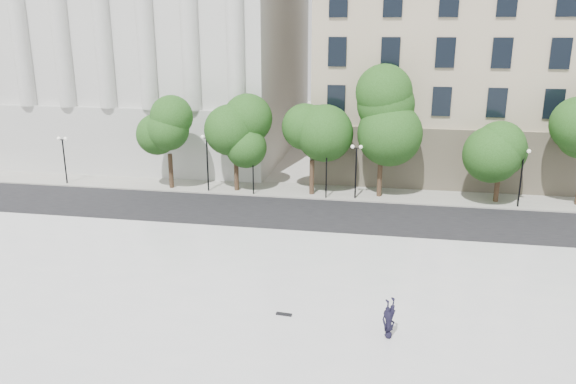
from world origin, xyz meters
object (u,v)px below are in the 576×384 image
at_px(traffic_light_west, 253,149).
at_px(traffic_light_east, 327,153).
at_px(person_lying, 388,332).
at_px(skateboard, 284,314).

bearing_deg(traffic_light_west, traffic_light_east, -0.00).
xyz_separation_m(traffic_light_west, person_lying, (10.42, -19.92, -2.98)).
bearing_deg(traffic_light_east, traffic_light_west, 180.00).
xyz_separation_m(traffic_light_east, person_lying, (4.79, -19.92, -2.93)).
xyz_separation_m(traffic_light_west, skateboard, (5.92, -18.84, -3.18)).
distance_m(traffic_light_west, person_lying, 22.68).
height_order(traffic_light_east, skateboard, traffic_light_east).
bearing_deg(skateboard, traffic_light_east, 95.99).
height_order(traffic_light_west, person_lying, traffic_light_west).
relative_size(traffic_light_east, skateboard, 5.91).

